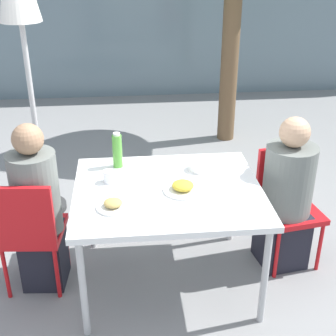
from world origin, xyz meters
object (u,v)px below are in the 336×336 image
at_px(bottle, 117,151).
at_px(drinking_cup, 109,177).
at_px(chair_left, 29,228).
at_px(salad_bowl, 199,167).
at_px(person_right, 286,199).
at_px(chair_right, 287,197).
at_px(person_left, 38,212).

relative_size(bottle, drinking_cup, 3.06).
relative_size(chair_left, salad_bowl, 5.69).
xyz_separation_m(person_right, drinking_cup, (-1.24, -0.01, 0.25)).
bearing_deg(chair_right, salad_bowl, -11.22).
xyz_separation_m(chair_right, bottle, (-1.22, 0.14, 0.37)).
bearing_deg(person_left, drinking_cup, 11.42).
distance_m(person_right, bottle, 1.25).
xyz_separation_m(chair_left, person_left, (0.06, 0.08, 0.07)).
relative_size(drinking_cup, salad_bowl, 0.56).
height_order(person_left, person_right, person_left).
distance_m(person_left, chair_right, 1.76).
bearing_deg(salad_bowl, drinking_cup, -169.14).
height_order(person_right, bottle, person_right).
bearing_deg(drinking_cup, chair_left, -166.53).
xyz_separation_m(chair_right, person_right, (-0.04, -0.09, 0.04)).
bearing_deg(person_left, bottle, 33.00).
relative_size(person_right, drinking_cup, 13.77).
bearing_deg(chair_right, chair_left, -2.07).
bearing_deg(person_right, chair_right, -121.90).
distance_m(chair_left, drinking_cup, 0.62).
relative_size(chair_left, bottle, 3.35).
bearing_deg(chair_right, drinking_cup, -4.85).
bearing_deg(person_right, bottle, -19.85).
height_order(chair_left, person_left, person_left).
xyz_separation_m(person_left, bottle, (0.54, 0.29, 0.30)).
relative_size(chair_right, person_right, 0.74).
xyz_separation_m(person_left, salad_bowl, (1.10, 0.17, 0.20)).
height_order(chair_right, bottle, bottle).
distance_m(chair_left, bottle, 0.79).
relative_size(chair_left, chair_right, 1.00).
xyz_separation_m(person_left, chair_right, (1.76, 0.15, -0.07)).
distance_m(person_left, salad_bowl, 1.13).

